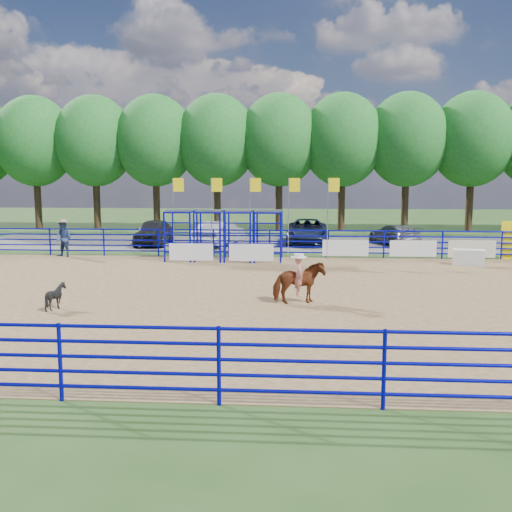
{
  "coord_description": "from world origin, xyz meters",
  "views": [
    {
      "loc": [
        1.39,
        -20.03,
        4.17
      ],
      "look_at": [
        -0.09,
        1.0,
        1.3
      ],
      "focal_mm": 40.0,
      "sensor_mm": 36.0,
      "label": 1
    }
  ],
  "objects_px": {
    "announcer_table": "(469,257)",
    "car_d": "(394,234)",
    "calf": "(56,296)",
    "spectator_cowboy": "(64,238)",
    "car_b": "(220,234)",
    "horse_and_rider": "(299,279)",
    "car_a": "(154,232)",
    "car_c": "(307,231)"
  },
  "relations": [
    {
      "from": "spectator_cowboy",
      "to": "car_b",
      "type": "height_order",
      "value": "spectator_cowboy"
    },
    {
      "from": "horse_and_rider",
      "to": "car_b",
      "type": "height_order",
      "value": "horse_and_rider"
    },
    {
      "from": "announcer_table",
      "to": "car_b",
      "type": "distance_m",
      "value": 14.93
    },
    {
      "from": "announcer_table",
      "to": "calf",
      "type": "xyz_separation_m",
      "value": [
        -15.96,
        -10.47,
        0.04
      ]
    },
    {
      "from": "announcer_table",
      "to": "car_c",
      "type": "xyz_separation_m",
      "value": [
        -7.59,
        8.85,
        0.4
      ]
    },
    {
      "from": "calf",
      "to": "car_a",
      "type": "bearing_deg",
      "value": -27.51
    },
    {
      "from": "car_b",
      "to": "car_d",
      "type": "relative_size",
      "value": 1.06
    },
    {
      "from": "horse_and_rider",
      "to": "car_d",
      "type": "height_order",
      "value": "horse_and_rider"
    },
    {
      "from": "spectator_cowboy",
      "to": "announcer_table",
      "type": "bearing_deg",
      "value": -4.44
    },
    {
      "from": "car_d",
      "to": "horse_and_rider",
      "type": "bearing_deg",
      "value": 51.51
    },
    {
      "from": "horse_and_rider",
      "to": "calf",
      "type": "bearing_deg",
      "value": -169.93
    },
    {
      "from": "calf",
      "to": "car_b",
      "type": "distance_m",
      "value": 17.95
    },
    {
      "from": "horse_and_rider",
      "to": "calf",
      "type": "xyz_separation_m",
      "value": [
        -7.75,
        -1.38,
        -0.4
      ]
    },
    {
      "from": "car_b",
      "to": "car_d",
      "type": "bearing_deg",
      "value": -155.7
    },
    {
      "from": "announcer_table",
      "to": "car_d",
      "type": "relative_size",
      "value": 0.33
    },
    {
      "from": "car_d",
      "to": "car_b",
      "type": "bearing_deg",
      "value": -11.35
    },
    {
      "from": "horse_and_rider",
      "to": "car_d",
      "type": "xyz_separation_m",
      "value": [
        6.15,
        17.92,
        -0.19
      ]
    },
    {
      "from": "announcer_table",
      "to": "car_d",
      "type": "bearing_deg",
      "value": 103.16
    },
    {
      "from": "announcer_table",
      "to": "car_d",
      "type": "distance_m",
      "value": 9.06
    },
    {
      "from": "horse_and_rider",
      "to": "calf",
      "type": "height_order",
      "value": "horse_and_rider"
    },
    {
      "from": "car_d",
      "to": "car_a",
      "type": "bearing_deg",
      "value": -14.54
    },
    {
      "from": "spectator_cowboy",
      "to": "car_c",
      "type": "height_order",
      "value": "spectator_cowboy"
    },
    {
      "from": "announcer_table",
      "to": "car_c",
      "type": "distance_m",
      "value": 11.66
    },
    {
      "from": "horse_and_rider",
      "to": "announcer_table",
      "type": "bearing_deg",
      "value": 47.92
    },
    {
      "from": "car_b",
      "to": "car_a",
      "type": "bearing_deg",
      "value": 12.75
    },
    {
      "from": "announcer_table",
      "to": "car_a",
      "type": "xyz_separation_m",
      "value": [
        -17.3,
        7.49,
        0.42
      ]
    },
    {
      "from": "car_c",
      "to": "car_d",
      "type": "distance_m",
      "value": 5.53
    },
    {
      "from": "announcer_table",
      "to": "horse_and_rider",
      "type": "distance_m",
      "value": 12.27
    },
    {
      "from": "spectator_cowboy",
      "to": "car_d",
      "type": "xyz_separation_m",
      "value": [
        18.64,
        7.21,
        -0.35
      ]
    },
    {
      "from": "calf",
      "to": "car_c",
      "type": "xyz_separation_m",
      "value": [
        8.37,
        19.32,
        0.35
      ]
    },
    {
      "from": "announcer_table",
      "to": "calf",
      "type": "distance_m",
      "value": 19.09
    },
    {
      "from": "spectator_cowboy",
      "to": "horse_and_rider",
      "type": "bearing_deg",
      "value": -40.62
    },
    {
      "from": "car_b",
      "to": "car_d",
      "type": "height_order",
      "value": "car_b"
    },
    {
      "from": "car_a",
      "to": "horse_and_rider",
      "type": "bearing_deg",
      "value": -63.86
    },
    {
      "from": "horse_and_rider",
      "to": "car_c",
      "type": "height_order",
      "value": "horse_and_rider"
    },
    {
      "from": "calf",
      "to": "spectator_cowboy",
      "type": "relative_size",
      "value": 0.43
    },
    {
      "from": "horse_and_rider",
      "to": "spectator_cowboy",
      "type": "xyz_separation_m",
      "value": [
        -12.48,
        10.71,
        0.16
      ]
    },
    {
      "from": "car_d",
      "to": "announcer_table",
      "type": "bearing_deg",
      "value": 83.62
    },
    {
      "from": "car_a",
      "to": "car_c",
      "type": "distance_m",
      "value": 9.81
    },
    {
      "from": "announcer_table",
      "to": "car_c",
      "type": "bearing_deg",
      "value": 130.62
    },
    {
      "from": "horse_and_rider",
      "to": "calf",
      "type": "relative_size",
      "value": 2.75
    },
    {
      "from": "horse_and_rider",
      "to": "car_c",
      "type": "xyz_separation_m",
      "value": [
        0.63,
        17.95,
        -0.04
      ]
    }
  ]
}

